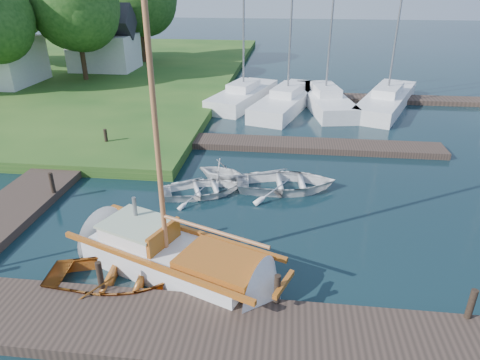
# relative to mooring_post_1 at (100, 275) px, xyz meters

# --- Properties ---
(ground) EXTENTS (160.00, 160.00, 0.00)m
(ground) POSITION_rel_mooring_post_1_xyz_m (3.00, 5.00, -0.70)
(ground) COLOR black
(ground) RESTS_ON ground
(near_dock) EXTENTS (18.00, 2.20, 0.30)m
(near_dock) POSITION_rel_mooring_post_1_xyz_m (3.00, -1.00, -0.55)
(near_dock) COLOR #322721
(near_dock) RESTS_ON ground
(left_dock) EXTENTS (2.20, 18.00, 0.30)m
(left_dock) POSITION_rel_mooring_post_1_xyz_m (-5.00, 7.00, -0.55)
(left_dock) COLOR #322721
(left_dock) RESTS_ON ground
(far_dock) EXTENTS (14.00, 1.60, 0.30)m
(far_dock) POSITION_rel_mooring_post_1_xyz_m (5.00, 11.50, -0.55)
(far_dock) COLOR #322721
(far_dock) RESTS_ON ground
(pontoon) EXTENTS (30.00, 1.60, 0.30)m
(pontoon) POSITION_rel_mooring_post_1_xyz_m (13.00, 21.00, -0.55)
(pontoon) COLOR #322721
(pontoon) RESTS_ON ground
(mooring_post_1) EXTENTS (0.16, 0.16, 0.80)m
(mooring_post_1) POSITION_rel_mooring_post_1_xyz_m (0.00, 0.00, 0.00)
(mooring_post_1) COLOR black
(mooring_post_1) RESTS_ON near_dock
(mooring_post_2) EXTENTS (0.16, 0.16, 0.80)m
(mooring_post_2) POSITION_rel_mooring_post_1_xyz_m (4.50, 0.00, 0.00)
(mooring_post_2) COLOR black
(mooring_post_2) RESTS_ON near_dock
(mooring_post_3) EXTENTS (0.16, 0.16, 0.80)m
(mooring_post_3) POSITION_rel_mooring_post_1_xyz_m (9.00, 0.00, 0.00)
(mooring_post_3) COLOR black
(mooring_post_3) RESTS_ON near_dock
(mooring_post_4) EXTENTS (0.16, 0.16, 0.80)m
(mooring_post_4) POSITION_rel_mooring_post_1_xyz_m (-4.00, 5.00, 0.00)
(mooring_post_4) COLOR black
(mooring_post_4) RESTS_ON left_dock
(mooring_post_5) EXTENTS (0.16, 0.16, 0.80)m
(mooring_post_5) POSITION_rel_mooring_post_1_xyz_m (-4.00, 10.00, 0.00)
(mooring_post_5) COLOR black
(mooring_post_5) RESTS_ON left_dock
(sailboat) EXTENTS (7.37, 4.47, 9.83)m
(sailboat) POSITION_rel_mooring_post_1_xyz_m (1.65, 1.35, -0.36)
(sailboat) COLOR silver
(sailboat) RESTS_ON ground
(dinghy) EXTENTS (4.02, 3.05, 0.78)m
(dinghy) POSITION_rel_mooring_post_1_xyz_m (0.23, 0.52, -0.31)
(dinghy) COLOR brown
(dinghy) RESTS_ON ground
(tender_a) EXTENTS (3.74, 3.22, 0.65)m
(tender_a) POSITION_rel_mooring_post_1_xyz_m (1.42, 6.08, -0.37)
(tender_a) COLOR silver
(tender_a) RESTS_ON ground
(tender_b) EXTENTS (2.46, 2.28, 1.07)m
(tender_b) POSITION_rel_mooring_post_1_xyz_m (1.98, 7.31, -0.16)
(tender_b) COLOR silver
(tender_b) RESTS_ON ground
(tender_c) EXTENTS (4.21, 3.26, 0.80)m
(tender_c) POSITION_rel_mooring_post_1_xyz_m (4.60, 6.86, -0.30)
(tender_c) COLOR silver
(tender_c) RESTS_ON ground
(marina_boat_0) EXTENTS (4.25, 7.62, 11.38)m
(marina_boat_0) POSITION_rel_mooring_post_1_xyz_m (1.53, 19.45, -0.12)
(marina_boat_0) COLOR silver
(marina_boat_0) RESTS_ON ground
(marina_boat_1) EXTENTS (4.60, 9.02, 11.00)m
(marina_boat_1) POSITION_rel_mooring_post_1_xyz_m (4.43, 18.65, -0.13)
(marina_boat_1) COLOR silver
(marina_boat_1) RESTS_ON ground
(marina_boat_2) EXTENTS (3.61, 7.98, 11.57)m
(marina_boat_2) POSITION_rel_mooring_post_1_xyz_m (6.82, 18.99, -0.12)
(marina_boat_2) COLOR silver
(marina_boat_2) RESTS_ON ground
(marina_boat_3) EXTENTS (5.38, 9.19, 12.68)m
(marina_boat_3) POSITION_rel_mooring_post_1_xyz_m (10.73, 19.40, -0.12)
(marina_boat_3) COLOR silver
(marina_boat_3) RESTS_ON ground
(house_c) EXTENTS (5.25, 4.00, 5.28)m
(house_c) POSITION_rel_mooring_post_1_xyz_m (-11.00, 27.00, 1.88)
(house_c) COLOR silver
(house_c) RESTS_ON shore
(tree_3) EXTENTS (6.41, 6.38, 8.74)m
(tree_3) POSITION_rel_mooring_post_1_xyz_m (-11.00, 23.05, 5.11)
(tree_3) COLOR #332114
(tree_3) RESTS_ON shore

